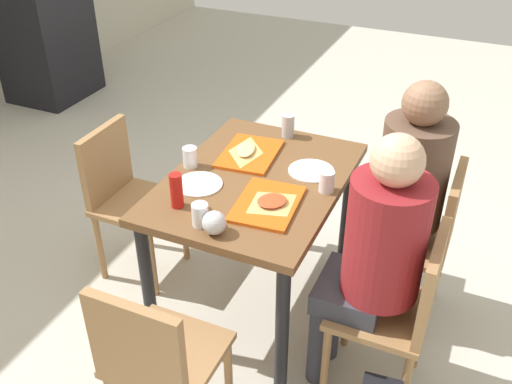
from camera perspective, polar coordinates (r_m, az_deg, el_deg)
ground_plane at (r=3.21m, az=0.00°, el=-10.71°), size 10.00×10.00×0.02m
main_table at (r=2.79m, az=0.00°, el=-0.60°), size 1.08×0.79×0.78m
chair_near_left at (r=2.52m, az=14.04°, el=-10.71°), size 0.40×0.40×0.86m
chair_near_right at (r=2.94m, az=16.22°, el=-3.93°), size 0.40×0.40×0.86m
chair_far_side at (r=3.22m, az=-12.74°, el=0.11°), size 0.40×0.40×0.86m
chair_left_end at (r=2.28m, az=-9.82°, el=-15.78°), size 0.40×0.40×0.86m
person_in_red at (r=2.38m, az=11.53°, el=-5.57°), size 0.32×0.42×1.27m
person_in_brown_jacket at (r=2.82m, az=14.20°, el=0.74°), size 0.32×0.42×1.27m
tray_red_near at (r=2.53m, az=1.11°, el=-1.17°), size 0.38×0.29×0.02m
tray_red_far at (r=2.92m, az=-0.61°, el=3.76°), size 0.38×0.29×0.02m
paper_plate_center at (r=2.69m, az=-5.63°, el=0.77°), size 0.22×0.22×0.01m
paper_plate_near_edge at (r=2.79m, az=5.42°, el=2.08°), size 0.22×0.22×0.01m
pizza_slice_a at (r=2.51m, az=1.57°, el=-0.99°), size 0.25×0.24×0.02m
pizza_slice_b at (r=2.91m, az=-1.01°, el=4.10°), size 0.26×0.18×0.02m
plastic_cup_a at (r=2.82m, az=-6.47°, el=3.41°), size 0.07×0.07×0.10m
plastic_cup_b at (r=2.63m, az=6.93°, el=1.03°), size 0.07×0.07×0.10m
plastic_cup_c at (r=2.40m, az=-5.48°, el=-2.23°), size 0.07×0.07×0.10m
soda_can at (r=3.08m, az=3.15°, el=6.49°), size 0.07×0.07×0.12m
condiment_bottle at (r=2.51m, az=-7.79°, el=0.15°), size 0.06×0.06×0.16m
foil_bundle at (r=2.35m, az=-4.11°, el=-3.02°), size 0.10×0.10×0.10m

